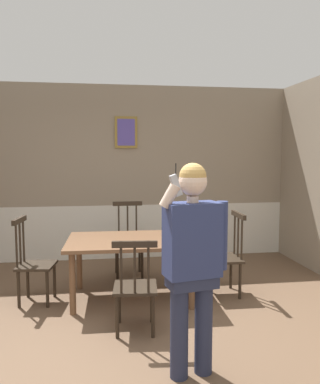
{
  "coord_description": "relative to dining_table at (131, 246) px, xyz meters",
  "views": [
    {
      "loc": [
        -0.05,
        -3.29,
        1.72
      ],
      "look_at": [
        0.43,
        -0.0,
        1.4
      ],
      "focal_mm": 35.73,
      "sensor_mm": 36.0,
      "label": 1
    }
  ],
  "objects": [
    {
      "name": "dining_table",
      "position": [
        0.0,
        0.0,
        0.0
      ],
      "size": [
        1.53,
        1.04,
        0.72
      ],
      "rotation": [
        0.0,
        0.0,
        -0.03
      ],
      "color": "brown",
      "rests_on": "ground_plane"
    },
    {
      "name": "room_back_partition",
      "position": [
        -0.25,
        1.87,
        0.73
      ],
      "size": [
        6.1,
        0.17,
        2.85
      ],
      "color": "gray",
      "rests_on": "ground_plane"
    },
    {
      "name": "chair_opposite_corner",
      "position": [
        -0.03,
        -0.89,
        -0.18
      ],
      "size": [
        0.46,
        0.46,
        0.94
      ],
      "rotation": [
        0.0,
        0.0,
        -0.1
      ],
      "color": "#2D2319",
      "rests_on": "ground_plane"
    },
    {
      "name": "chair_near_window",
      "position": [
        0.02,
        0.89,
        -0.15
      ],
      "size": [
        0.43,
        0.43,
        1.05
      ],
      "rotation": [
        0.0,
        0.0,
        3.16
      ],
      "color": "#2D2319",
      "rests_on": "ground_plane"
    },
    {
      "name": "person_figure",
      "position": [
        0.35,
        -1.68,
        0.32
      ],
      "size": [
        0.56,
        0.3,
        1.66
      ],
      "rotation": [
        0.0,
        0.0,
        3.33
      ],
      "color": "#282E49",
      "rests_on": "ground_plane"
    },
    {
      "name": "chair_by_doorway",
      "position": [
        -1.14,
        0.03,
        -0.17
      ],
      "size": [
        0.45,
        0.45,
        1.0
      ],
      "rotation": [
        0.0,
        0.0,
        4.59
      ],
      "color": "#2D2319",
      "rests_on": "ground_plane"
    },
    {
      "name": "chair_at_table_head",
      "position": [
        1.14,
        -0.03,
        -0.15
      ],
      "size": [
        0.47,
        0.47,
        1.02
      ],
      "rotation": [
        0.0,
        0.0,
        1.54
      ],
      "color": "#2D2319",
      "rests_on": "ground_plane"
    },
    {
      "name": "ground_plane",
      "position": [
        -0.25,
        -1.18,
        -0.64
      ],
      "size": [
        6.71,
        6.71,
        0.0
      ],
      "primitive_type": "plane",
      "color": "brown"
    }
  ]
}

